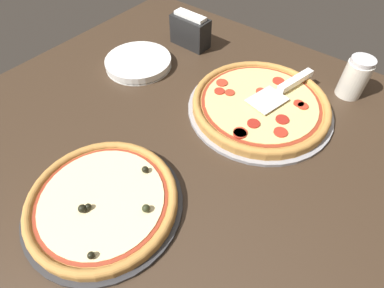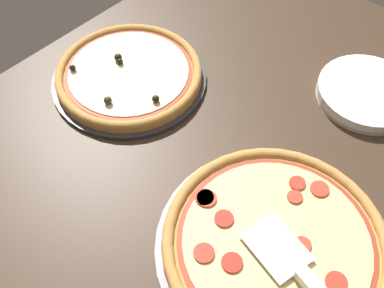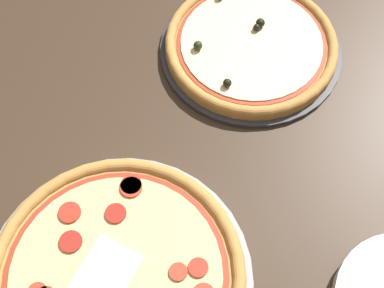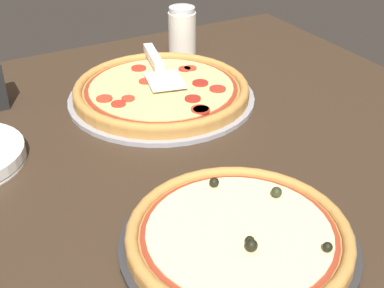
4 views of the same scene
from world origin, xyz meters
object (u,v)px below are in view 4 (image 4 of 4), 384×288
object	(u,v)px
pizza_front	(161,90)
serving_spatula	(156,62)
parmesan_shaker	(182,30)
pizza_back	(239,234)

from	to	relation	value
pizza_front	serving_spatula	size ratio (longest dim) A/B	1.58
serving_spatula	parmesan_shaker	size ratio (longest dim) A/B	2.00
serving_spatula	parmesan_shaker	xyz separation A→B (cm)	(-14.16, -13.46, 1.31)
pizza_front	pizza_back	world-z (taller)	pizza_back
serving_spatula	pizza_front	bearing A→B (deg)	70.57
serving_spatula	pizza_back	bearing A→B (deg)	75.77
pizza_front	parmesan_shaker	xyz separation A→B (cm)	(-17.62, -23.26, 3.56)
pizza_back	parmesan_shaker	distance (cm)	77.91
pizza_back	serving_spatula	bearing A→B (deg)	-104.23
pizza_front	serving_spatula	world-z (taller)	serving_spatula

